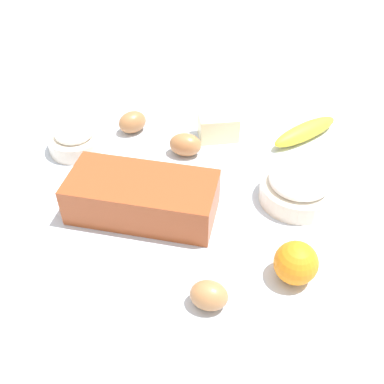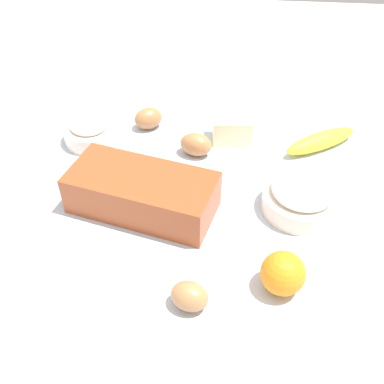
# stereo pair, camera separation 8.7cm
# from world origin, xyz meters

# --- Properties ---
(ground_plane) EXTENTS (2.40, 2.40, 0.02)m
(ground_plane) POSITION_xyz_m (0.00, 0.00, -0.01)
(ground_plane) COLOR silver
(loaf_pan) EXTENTS (0.30, 0.19, 0.08)m
(loaf_pan) POSITION_xyz_m (-0.10, -0.01, 0.04)
(loaf_pan) COLOR #9E4723
(loaf_pan) RESTS_ON ground_plane
(flour_bowl) EXTENTS (0.12, 0.12, 0.06)m
(flour_bowl) POSITION_xyz_m (-0.26, 0.20, 0.03)
(flour_bowl) COLOR silver
(flour_bowl) RESTS_ON ground_plane
(sugar_bowl) EXTENTS (0.15, 0.15, 0.07)m
(sugar_bowl) POSITION_xyz_m (0.21, 0.02, 0.03)
(sugar_bowl) COLOR silver
(sugar_bowl) RESTS_ON ground_plane
(banana) EXTENTS (0.18, 0.14, 0.04)m
(banana) POSITION_xyz_m (0.27, 0.23, 0.02)
(banana) COLOR yellow
(banana) RESTS_ON ground_plane
(orange_fruit) EXTENTS (0.07, 0.07, 0.07)m
(orange_fruit) POSITION_xyz_m (0.17, -0.18, 0.04)
(orange_fruit) COLOR orange
(orange_fruit) RESTS_ON ground_plane
(butter_block) EXTENTS (0.10, 0.07, 0.06)m
(butter_block) POSITION_xyz_m (0.07, 0.24, 0.03)
(butter_block) COLOR #F4EDB2
(butter_block) RESTS_ON ground_plane
(egg_near_butter) EXTENTS (0.09, 0.08, 0.05)m
(egg_near_butter) POSITION_xyz_m (-0.13, 0.27, 0.03)
(egg_near_butter) COLOR #A97144
(egg_near_butter) RESTS_ON ground_plane
(egg_beside_bowl) EXTENTS (0.08, 0.07, 0.05)m
(egg_beside_bowl) POSITION_xyz_m (-0.01, 0.18, 0.03)
(egg_beside_bowl) COLOR #AE7647
(egg_beside_bowl) RESTS_ON ground_plane
(egg_loose) EXTENTS (0.07, 0.06, 0.05)m
(egg_loose) POSITION_xyz_m (0.02, -0.23, 0.02)
(egg_loose) COLOR #B47949
(egg_loose) RESTS_ON ground_plane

